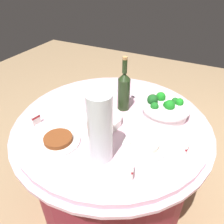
% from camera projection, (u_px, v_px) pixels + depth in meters
% --- Properties ---
extents(ground_plane, '(6.00, 6.00, 0.00)m').
position_uv_depth(ground_plane, '(112.00, 195.00, 1.71)').
color(ground_plane, '#9E7F5B').
extents(buffet_table, '(1.16, 1.16, 0.74)m').
position_uv_depth(buffet_table, '(112.00, 162.00, 1.49)').
color(buffet_table, maroon).
rests_on(buffet_table, ground_plane).
extents(broccoli_bowl, '(0.28, 0.28, 0.12)m').
position_uv_depth(broccoli_bowl, '(165.00, 108.00, 1.30)').
color(broccoli_bowl, white).
rests_on(broccoli_bowl, buffet_table).
extents(plate_stack, '(0.21, 0.21, 0.05)m').
position_uv_depth(plate_stack, '(103.00, 119.00, 1.24)').
color(plate_stack, white).
rests_on(plate_stack, buffet_table).
extents(wine_bottle, '(0.07, 0.07, 0.34)m').
position_uv_depth(wine_bottle, '(124.00, 90.00, 1.30)').
color(wine_bottle, '#1F3016').
rests_on(wine_bottle, buffet_table).
extents(decorative_fruit_vase, '(0.11, 0.11, 0.34)m').
position_uv_depth(decorative_fruit_vase, '(100.00, 130.00, 0.95)').
color(decorative_fruit_vase, silver).
rests_on(decorative_fruit_vase, buffet_table).
extents(serving_tongs, '(0.10, 0.16, 0.01)m').
position_uv_depth(serving_tongs, '(124.00, 93.00, 1.52)').
color(serving_tongs, silver).
rests_on(serving_tongs, buffet_table).
extents(food_plate_rice, '(0.22, 0.22, 0.04)m').
position_uv_depth(food_plate_rice, '(145.00, 145.00, 1.08)').
color(food_plate_rice, white).
rests_on(food_plate_rice, buffet_table).
extents(food_plate_stir_fry, '(0.22, 0.22, 0.03)m').
position_uv_depth(food_plate_stir_fry, '(58.00, 140.00, 1.11)').
color(food_plate_stir_fry, white).
rests_on(food_plate_stir_fry, buffet_table).
extents(label_placard_front, '(0.05, 0.02, 0.05)m').
position_uv_depth(label_placard_front, '(36.00, 119.00, 1.23)').
color(label_placard_front, white).
rests_on(label_placard_front, buffet_table).
extents(label_placard_mid, '(0.05, 0.01, 0.05)m').
position_uv_depth(label_placard_mid, '(187.00, 149.00, 1.03)').
color(label_placard_mid, white).
rests_on(label_placard_mid, buffet_table).
extents(label_placard_rear, '(0.05, 0.03, 0.05)m').
position_uv_depth(label_placard_rear, '(132.00, 171.00, 0.93)').
color(label_placard_rear, white).
rests_on(label_placard_rear, buffet_table).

